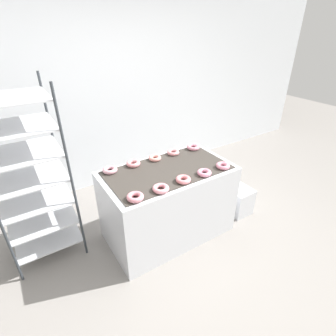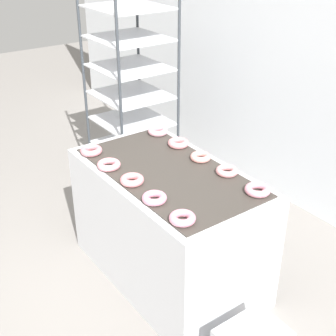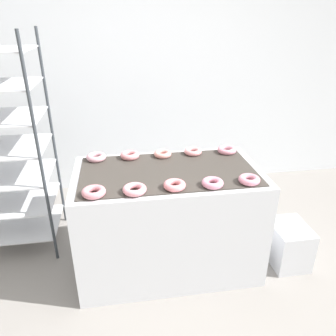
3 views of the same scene
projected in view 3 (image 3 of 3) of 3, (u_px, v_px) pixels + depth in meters
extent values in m
plane|color=gray|center=(183.00, 326.00, 2.16)|extent=(14.00, 14.00, 0.00)
cube|color=silver|center=(146.00, 64.00, 3.47)|extent=(8.00, 0.05, 2.80)
cube|color=silver|center=(168.00, 220.00, 2.55)|extent=(1.36, 0.76, 0.84)
cube|color=#38332D|center=(168.00, 171.00, 2.37)|extent=(1.26, 0.67, 0.01)
cube|color=#262628|center=(230.00, 222.00, 2.23)|extent=(0.12, 0.07, 0.10)
cylinder|color=#33383D|center=(40.00, 161.00, 2.40)|extent=(0.02, 0.02, 1.79)
cylinder|color=#33383D|center=(53.00, 136.00, 2.91)|extent=(0.02, 0.02, 1.79)
cube|color=silver|center=(23.00, 224.00, 2.91)|extent=(0.63, 0.57, 0.01)
cube|color=silver|center=(18.00, 200.00, 2.81)|extent=(0.63, 0.57, 0.01)
cube|color=silver|center=(12.00, 175.00, 2.70)|extent=(0.63, 0.57, 0.01)
cube|color=silver|center=(6.00, 147.00, 2.60)|extent=(0.63, 0.57, 0.01)
cube|color=silver|center=(288.00, 244.00, 2.67)|extent=(0.28, 0.35, 0.35)
torus|color=#D37F89|center=(94.00, 192.00, 2.04)|extent=(0.15, 0.15, 0.04)
torus|color=pink|center=(135.00, 189.00, 2.07)|extent=(0.15, 0.15, 0.04)
torus|color=pink|center=(174.00, 185.00, 2.12)|extent=(0.15, 0.15, 0.04)
torus|color=pink|center=(213.00, 183.00, 2.15)|extent=(0.14, 0.14, 0.04)
torus|color=pink|center=(249.00, 180.00, 2.19)|extent=(0.14, 0.14, 0.04)
torus|color=#CF94A0|center=(96.00, 157.00, 2.54)|extent=(0.15, 0.15, 0.04)
torus|color=#D88689|center=(130.00, 155.00, 2.57)|extent=(0.15, 0.15, 0.05)
torus|color=pink|center=(162.00, 154.00, 2.60)|extent=(0.14, 0.14, 0.04)
torus|color=pink|center=(193.00, 151.00, 2.65)|extent=(0.14, 0.14, 0.04)
torus|color=pink|center=(227.00, 150.00, 2.68)|extent=(0.15, 0.15, 0.04)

